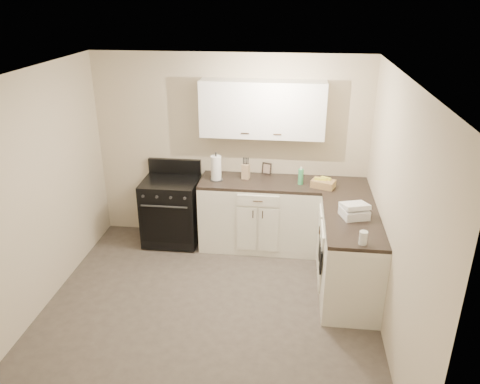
# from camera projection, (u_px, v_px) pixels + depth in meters

# --- Properties ---
(floor) EXTENTS (3.60, 3.60, 0.00)m
(floor) POSITION_uv_depth(u_px,v_px,m) (209.00, 311.00, 5.05)
(floor) COLOR #473F38
(floor) RESTS_ON ground
(ceiling) EXTENTS (3.60, 3.60, 0.00)m
(ceiling) POSITION_uv_depth(u_px,v_px,m) (201.00, 77.00, 4.06)
(ceiling) COLOR white
(ceiling) RESTS_ON wall_back
(wall_back) EXTENTS (3.60, 0.00, 3.60)m
(wall_back) POSITION_uv_depth(u_px,v_px,m) (230.00, 150.00, 6.20)
(wall_back) COLOR beige
(wall_back) RESTS_ON ground
(wall_right) EXTENTS (0.00, 3.60, 3.60)m
(wall_right) POSITION_uv_depth(u_px,v_px,m) (395.00, 217.00, 4.36)
(wall_right) COLOR beige
(wall_right) RESTS_ON ground
(wall_left) EXTENTS (0.00, 3.60, 3.60)m
(wall_left) POSITION_uv_depth(u_px,v_px,m) (31.00, 198.00, 4.75)
(wall_left) COLOR beige
(wall_left) RESTS_ON ground
(wall_front) EXTENTS (3.60, 0.00, 3.60)m
(wall_front) POSITION_uv_depth(u_px,v_px,m) (151.00, 328.00, 2.92)
(wall_front) COLOR beige
(wall_front) RESTS_ON ground
(base_cabinets_back) EXTENTS (1.55, 0.60, 0.90)m
(base_cabinets_back) POSITION_uv_depth(u_px,v_px,m) (260.00, 215.00, 6.20)
(base_cabinets_back) COLOR white
(base_cabinets_back) RESTS_ON floor
(base_cabinets_right) EXTENTS (0.60, 1.90, 0.90)m
(base_cabinets_right) POSITION_uv_depth(u_px,v_px,m) (346.00, 244.00, 5.49)
(base_cabinets_right) COLOR white
(base_cabinets_right) RESTS_ON floor
(countertop_back) EXTENTS (1.55, 0.60, 0.04)m
(countertop_back) POSITION_uv_depth(u_px,v_px,m) (260.00, 182.00, 6.01)
(countertop_back) COLOR black
(countertop_back) RESTS_ON base_cabinets_back
(countertop_right) EXTENTS (0.60, 1.90, 0.04)m
(countertop_right) POSITION_uv_depth(u_px,v_px,m) (350.00, 208.00, 5.30)
(countertop_right) COLOR black
(countertop_right) RESTS_ON base_cabinets_right
(upper_cabinets) EXTENTS (1.55, 0.30, 0.70)m
(upper_cabinets) POSITION_uv_depth(u_px,v_px,m) (262.00, 109.00, 5.78)
(upper_cabinets) COLOR white
(upper_cabinets) RESTS_ON wall_back
(stove) EXTENTS (0.72, 0.62, 0.87)m
(stove) POSITION_uv_depth(u_px,v_px,m) (172.00, 211.00, 6.30)
(stove) COLOR black
(stove) RESTS_ON floor
(knife_block) EXTENTS (0.11, 0.10, 0.20)m
(knife_block) POSITION_uv_depth(u_px,v_px,m) (246.00, 171.00, 6.04)
(knife_block) COLOR tan
(knife_block) RESTS_ON countertop_back
(paper_towel) EXTENTS (0.14, 0.14, 0.32)m
(paper_towel) POSITION_uv_depth(u_px,v_px,m) (216.00, 168.00, 5.98)
(paper_towel) COLOR white
(paper_towel) RESTS_ON countertop_back
(soap_bottle) EXTENTS (0.09, 0.09, 0.20)m
(soap_bottle) POSITION_uv_depth(u_px,v_px,m) (301.00, 177.00, 5.87)
(soap_bottle) COLOR #41AA64
(soap_bottle) RESTS_ON countertop_back
(picture_frame) EXTENTS (0.13, 0.08, 0.16)m
(picture_frame) POSITION_uv_depth(u_px,v_px,m) (267.00, 169.00, 6.20)
(picture_frame) COLOR black
(picture_frame) RESTS_ON countertop_back
(wicker_basket) EXTENTS (0.32, 0.27, 0.09)m
(wicker_basket) POSITION_uv_depth(u_px,v_px,m) (323.00, 184.00, 5.80)
(wicker_basket) COLOR tan
(wicker_basket) RESTS_ON countertop_right
(countertop_grill) EXTENTS (0.33, 0.32, 0.10)m
(countertop_grill) POSITION_uv_depth(u_px,v_px,m) (354.00, 213.00, 5.03)
(countertop_grill) COLOR white
(countertop_grill) RESTS_ON countertop_right
(glass_jar) EXTENTS (0.10, 0.10, 0.13)m
(glass_jar) POSITION_uv_depth(u_px,v_px,m) (363.00, 238.00, 4.49)
(glass_jar) COLOR silver
(glass_jar) RESTS_ON countertop_right
(oven_mitt_near) EXTENTS (0.02, 0.15, 0.26)m
(oven_mitt_near) POSITION_uv_depth(u_px,v_px,m) (321.00, 261.00, 5.03)
(oven_mitt_near) COLOR black
(oven_mitt_near) RESTS_ON base_cabinets_right
(oven_mitt_far) EXTENTS (0.02, 0.14, 0.23)m
(oven_mitt_far) POSITION_uv_depth(u_px,v_px,m) (320.00, 250.00, 5.25)
(oven_mitt_far) COLOR black
(oven_mitt_far) RESTS_ON base_cabinets_right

